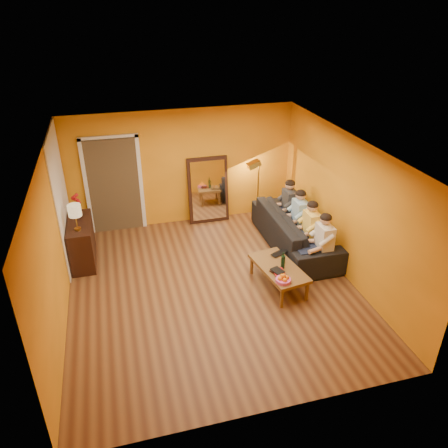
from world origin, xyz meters
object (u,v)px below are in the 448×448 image
object	(u,v)px
dog	(292,247)
person_mid_left	(311,230)
person_far_left	(324,243)
tumbler	(283,260)
person_mid_right	(300,217)
laptop	(281,254)
sofa	(295,230)
mirror_frame	(208,190)
person_far_right	(289,206)
floor_lamp	(258,191)
vase	(78,213)
table_lamp	(76,218)
wine_bottle	(283,260)
sideboard	(82,242)
coffee_table	(278,276)

from	to	relation	value
dog	person_mid_left	world-z (taller)	person_mid_left
person_far_left	tumbler	bearing A→B (deg)	-171.50
dog	person_mid_right	bearing A→B (deg)	52.37
laptop	sofa	bearing A→B (deg)	27.37
mirror_frame	person_far_left	world-z (taller)	mirror_frame
dog	person_far_right	xyz separation A→B (m)	(0.38, 1.14, 0.31)
floor_lamp	vase	world-z (taller)	floor_lamp
person_far_left	laptop	size ratio (longest dim) A/B	3.54
sofa	floor_lamp	xyz separation A→B (m)	(-0.35, 1.36, 0.34)
table_lamp	wine_bottle	distance (m)	3.82
mirror_frame	person_mid_left	world-z (taller)	mirror_frame
floor_lamp	table_lamp	bearing A→B (deg)	-167.43
dog	person_far_left	distance (m)	0.71
sideboard	wine_bottle	bearing A→B (deg)	-28.33
dog	laptop	distance (m)	0.60
table_lamp	sofa	world-z (taller)	table_lamp
table_lamp	sofa	distance (m)	4.31
sideboard	vase	world-z (taller)	vase
dog	vase	world-z (taller)	vase
sideboard	person_far_right	world-z (taller)	person_far_right
table_lamp	coffee_table	world-z (taller)	table_lamp
mirror_frame	tumbler	size ratio (longest dim) A/B	16.28
person_mid_right	floor_lamp	bearing A→B (deg)	110.96
mirror_frame	laptop	bearing A→B (deg)	-72.82
coffee_table	floor_lamp	size ratio (longest dim) A/B	0.85
floor_lamp	person_far_right	world-z (taller)	floor_lamp
person_mid_left	person_mid_right	bearing A→B (deg)	90.00
person_mid_right	tumbler	bearing A→B (deg)	-124.87
person_mid_left	laptop	xyz separation A→B (m)	(-0.80, -0.45, -0.18)
person_far_right	laptop	bearing A→B (deg)	-117.20
coffee_table	floor_lamp	distance (m)	2.70
dog	coffee_table	bearing A→B (deg)	-132.61
sofa	dog	bearing A→B (deg)	152.66
person_far_left	table_lamp	bearing A→B (deg)	163.93
coffee_table	floor_lamp	bearing A→B (deg)	70.22
dog	person_far_right	distance (m)	1.24
vase	sofa	bearing A→B (deg)	-10.80
sideboard	person_far_right	size ratio (longest dim) A/B	0.97
wine_bottle	person_far_right	bearing A→B (deg)	64.59
sofa	person_far_right	bearing A→B (deg)	-11.31
vase	laptop	bearing A→B (deg)	-25.52
person_mid_left	coffee_table	bearing A→B (deg)	-140.72
vase	dog	bearing A→B (deg)	-18.04
sideboard	vase	bearing A→B (deg)	90.00
tumbler	laptop	distance (m)	0.24
dog	wine_bottle	xyz separation A→B (m)	(-0.54, -0.81, 0.28)
wine_bottle	mirror_frame	bearing A→B (deg)	102.56
person_far_left	tumbler	distance (m)	0.88
table_lamp	person_mid_right	distance (m)	4.40
sideboard	wine_bottle	world-z (taller)	sideboard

